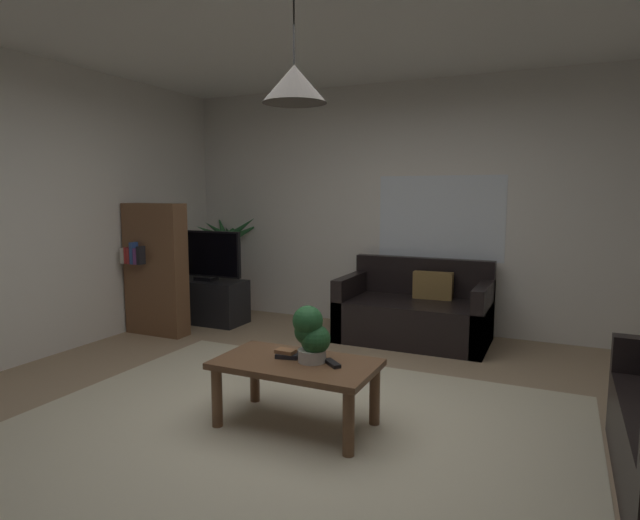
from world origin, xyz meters
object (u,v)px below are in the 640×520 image
book_on_table_0 (288,355)px  tv_stand (208,301)px  pendant_lamp (294,84)px  couch_under_window (415,314)px  coffee_table (296,372)px  book_on_table_1 (286,351)px  remote_on_table_0 (332,363)px  potted_plant_on_table (311,333)px  potted_palm_corner (229,265)px  tv (205,255)px  bookshelf_corner (155,269)px

book_on_table_0 → tv_stand: 2.91m
pendant_lamp → couch_under_window: bearing=85.5°
coffee_table → book_on_table_1: size_ratio=8.14×
couch_under_window → book_on_table_0: 2.26m
book_on_table_0 → remote_on_table_0: (0.33, -0.02, -0.00)m
book_on_table_0 → potted_plant_on_table: 0.24m
remote_on_table_0 → tv_stand: bearing=92.5°
book_on_table_1 → potted_palm_corner: 3.31m
coffee_table → tv: (-2.22, 2.00, 0.43)m
coffee_table → remote_on_table_0: bearing=6.7°
remote_on_table_0 → potted_plant_on_table: bearing=128.4°
book_on_table_0 → tv_stand: (-2.13, 1.97, -0.20)m
tv_stand → bookshelf_corner: bookshelf_corner is taller
book_on_table_1 → pendant_lamp: 1.69m
coffee_table → tv: bearing=137.9°
potted_palm_corner → pendant_lamp: size_ratio=1.91×
coffee_table → bookshelf_corner: (-2.40, 1.38, 0.34)m
couch_under_window → book_on_table_0: couch_under_window is taller
book_on_table_0 → remote_on_table_0: bearing=-4.0°
couch_under_window → potted_palm_corner: potted_palm_corner is taller
remote_on_table_0 → book_on_table_0: bearing=127.6°
potted_plant_on_table → pendant_lamp: (-0.09, -0.04, 1.54)m
tv_stand → tv: 0.55m
book_on_table_1 → bookshelf_corner: size_ratio=0.09×
potted_plant_on_table → tv_stand: 3.07m
couch_under_window → bookshelf_corner: bearing=-160.5°
couch_under_window → bookshelf_corner: 2.77m
couch_under_window → book_on_table_0: (-0.27, -2.24, 0.17)m
remote_on_table_0 → potted_plant_on_table: (-0.15, 0.01, 0.17)m
book_on_table_1 → pendant_lamp: size_ratio=0.19×
tv_stand → pendant_lamp: size_ratio=1.37×
coffee_table → tv_stand: tv_stand is taller
potted_plant_on_table → couch_under_window: bearing=87.7°
couch_under_window → book_on_table_1: size_ratio=11.66×
remote_on_table_0 → potted_palm_corner: potted_palm_corner is taller
book_on_table_1 → tv_stand: tv_stand is taller
coffee_table → book_on_table_0: (-0.08, 0.05, 0.09)m
book_on_table_0 → remote_on_table_0: book_on_table_0 is taller
tv → book_on_table_0: bearing=-42.5°
potted_plant_on_table → bookshelf_corner: bookshelf_corner is taller
book_on_table_0 → pendant_lamp: bearing=-31.2°
potted_plant_on_table → potted_palm_corner: 3.44m
potted_palm_corner → pendant_lamp: (2.27, -2.54, 1.55)m
bookshelf_corner → pendant_lamp: pendant_lamp is taller
remote_on_table_0 → tv_stand: 3.17m
remote_on_table_0 → couch_under_window: bearing=43.2°
book_on_table_1 → tv: bearing=137.2°
book_on_table_1 → pendant_lamp: (0.10, -0.04, 1.69)m
book_on_table_1 → couch_under_window: bearing=83.0°
coffee_table → tv_stand: (-2.22, 2.03, -0.11)m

